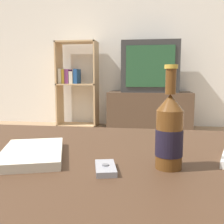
{
  "coord_description": "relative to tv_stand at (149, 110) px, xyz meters",
  "views": [
    {
      "loc": [
        0.26,
        -0.76,
        0.69
      ],
      "look_at": [
        0.12,
        0.2,
        0.56
      ],
      "focal_mm": 42.0,
      "sensor_mm": 36.0,
      "label": 1
    }
  ],
  "objects": [
    {
      "name": "cell_phone",
      "position": [
        -0.09,
        -2.86,
        0.22
      ],
      "size": [
        0.07,
        0.11,
        0.02
      ],
      "rotation": [
        0.0,
        0.0,
        0.24
      ],
      "color": "gray",
      "rests_on": "coffee_table"
    },
    {
      "name": "back_wall",
      "position": [
        -0.24,
        0.31,
        1.05
      ],
      "size": [
        8.0,
        0.05,
        2.6
      ],
      "color": "silver",
      "rests_on": "ground_plane"
    },
    {
      "name": "television",
      "position": [
        0.0,
        -0.0,
        0.57
      ],
      "size": [
        0.72,
        0.39,
        0.65
      ],
      "color": "#2D2D2D",
      "rests_on": "tv_stand"
    },
    {
      "name": "table_book",
      "position": [
        -0.31,
        -2.78,
        0.22
      ],
      "size": [
        0.24,
        0.3,
        0.02
      ],
      "rotation": [
        0.0,
        0.0,
        0.32
      ],
      "color": "beige",
      "rests_on": "coffee_table"
    },
    {
      "name": "coffee_table",
      "position": [
        -0.24,
        -2.71,
        0.16
      ],
      "size": [
        1.33,
        0.81,
        0.46
      ],
      "color": "#422B1C",
      "rests_on": "ground_plane"
    },
    {
      "name": "tv_stand",
      "position": [
        0.0,
        0.0,
        0.0
      ],
      "size": [
        1.07,
        0.48,
        0.49
      ],
      "color": "#4C3828",
      "rests_on": "ground_plane"
    },
    {
      "name": "beer_bottle",
      "position": [
        0.07,
        -2.81,
        0.3
      ],
      "size": [
        0.07,
        0.07,
        0.26
      ],
      "color": "#563314",
      "rests_on": "coffee_table"
    },
    {
      "name": "bookshelf",
      "position": [
        -1.04,
        0.1,
        0.37
      ],
      "size": [
        0.55,
        0.3,
        1.17
      ],
      "color": "tan",
      "rests_on": "ground_plane"
    }
  ]
}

